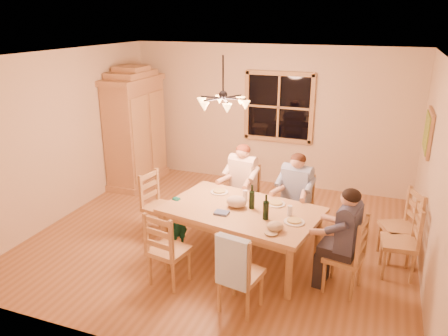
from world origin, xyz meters
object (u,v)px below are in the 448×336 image
at_px(chair_end_left, 161,217).
at_px(chair_spare_back, 397,238).
at_px(chair_far_left, 242,207).
at_px(chair_end_right, 343,267).
at_px(chair_near_right, 241,285).
at_px(wine_bottle_a, 252,197).
at_px(chair_spare_front, 397,253).
at_px(adult_slate_man, 347,228).
at_px(child, 178,223).
at_px(armoire, 136,131).
at_px(chandelier, 223,102).
at_px(dining_table, 242,215).
at_px(chair_near_left, 170,261).
at_px(adult_plaid_man, 296,186).
at_px(adult_woman, 242,175).
at_px(wine_bottle_b, 266,207).
at_px(chair_far_right, 294,219).

bearing_deg(chair_end_left, chair_spare_back, 109.17).
xyz_separation_m(chair_far_left, chair_end_right, (1.71, -1.27, 0.00)).
height_order(chair_far_left, chair_near_right, same).
xyz_separation_m(wine_bottle_a, chair_spare_front, (1.88, 0.29, -0.62)).
height_order(chair_spare_front, chair_spare_back, same).
bearing_deg(chair_near_right, adult_slate_man, 46.74).
bearing_deg(child, armoire, 78.57).
xyz_separation_m(child, chair_spare_back, (2.93, 0.81, -0.09)).
relative_size(chandelier, armoire, 0.33).
relative_size(armoire, chair_spare_back, 2.32).
xyz_separation_m(chair_end_right, chair_spare_front, (0.62, 0.59, 0.00)).
distance_m(chandelier, dining_table, 1.57).
relative_size(armoire, chair_near_left, 2.32).
bearing_deg(adult_plaid_man, armoire, -9.68).
height_order(chair_near_right, chair_end_left, same).
bearing_deg(chair_near_left, chair_spare_back, 41.63).
xyz_separation_m(dining_table, child, (-0.94, -0.03, -0.27)).
height_order(dining_table, chair_near_left, chair_near_left).
bearing_deg(chair_spare_front, wine_bottle_a, 92.47).
height_order(adult_woman, adult_slate_man, same).
xyz_separation_m(chair_end_right, wine_bottle_b, (-1.00, 0.05, 0.62)).
bearing_deg(chair_far_left, armoire, -12.80).
bearing_deg(chair_spare_front, child, 91.08).
bearing_deg(chair_spare_front, wine_bottle_b, 102.22).
bearing_deg(wine_bottle_b, chair_end_right, -2.93).
relative_size(chair_near_right, adult_woman, 1.13).
xyz_separation_m(armoire, chair_end_right, (4.25, -2.34, -0.75)).
xyz_separation_m(chair_near_left, adult_plaid_man, (1.21, 1.71, 0.54)).
relative_size(chair_end_right, child, 1.25).
bearing_deg(chair_near_right, chair_far_right, 93.37).
xyz_separation_m(chair_end_right, adult_plaid_man, (-0.82, 1.11, 0.54)).
distance_m(chandelier, chair_near_left, 2.24).
bearing_deg(chandelier, chair_near_right, -62.81).
distance_m(armoire, chair_end_left, 2.50).
relative_size(chair_spare_front, chair_spare_back, 1.00).
xyz_separation_m(wine_bottle_a, child, (-1.05, -0.09, -0.53)).
bearing_deg(chandelier, wine_bottle_b, -39.76).
height_order(armoire, adult_woman, armoire).
bearing_deg(wine_bottle_a, wine_bottle_b, -43.99).
height_order(adult_plaid_man, wine_bottle_b, adult_plaid_man).
bearing_deg(chair_far_right, wine_bottle_a, 71.87).
distance_m(adult_slate_man, chair_spare_front, 1.01).
xyz_separation_m(chandelier, armoire, (-2.42, 1.60, -1.02)).
xyz_separation_m(chair_far_right, wine_bottle_a, (-0.43, -0.81, 0.62)).
height_order(armoire, chair_end_right, armoire).
distance_m(adult_woman, wine_bottle_a, 1.07).
height_order(dining_table, chair_end_left, chair_end_left).
relative_size(dining_table, chair_end_right, 2.22).
bearing_deg(child, chair_spare_back, -38.22).
height_order(chair_near_right, chair_spare_front, same).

